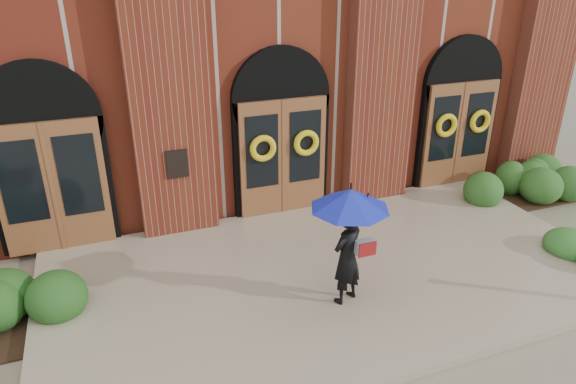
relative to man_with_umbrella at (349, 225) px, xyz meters
name	(u,v)px	position (x,y,z in m)	size (l,w,h in m)	color
ground	(336,281)	(0.20, 0.73, -1.53)	(90.00, 90.00, 0.00)	gray
landing	(333,273)	(0.20, 0.88, -1.45)	(10.00, 5.30, 0.15)	tan
church_building	(211,24)	(0.20, 9.51, 1.97)	(16.20, 12.53, 7.00)	#5F2514
man_with_umbrella	(349,225)	(0.00, 0.00, 0.00)	(1.61, 1.61, 1.97)	black
hedge_wall_right	(506,184)	(5.40, 2.39, -1.13)	(3.11, 1.24, 0.80)	#28521D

